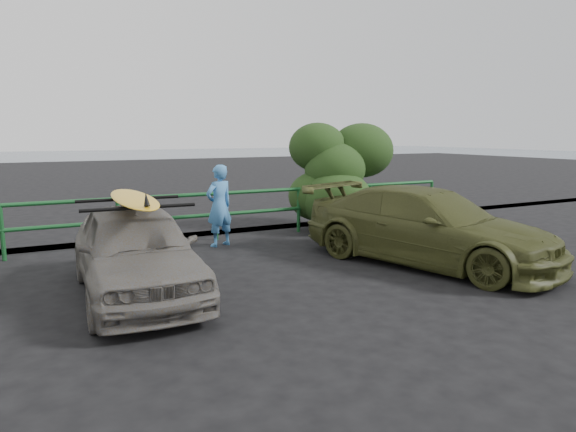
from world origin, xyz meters
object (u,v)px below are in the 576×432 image
object	(u,v)px
man	(219,206)
surfboard	(133,199)
guardrail	(169,219)
sedan	(136,250)
olive_vehicle	(428,226)

from	to	relation	value
man	surfboard	bearing A→B (deg)	32.64
guardrail	sedan	world-z (taller)	sedan
guardrail	surfboard	distance (m)	3.46
olive_vehicle	surfboard	xyz separation A→B (m)	(-4.89, 0.48, 0.72)
guardrail	surfboard	size ratio (longest dim) A/B	5.48
guardrail	surfboard	world-z (taller)	surfboard
olive_vehicle	sedan	bearing A→B (deg)	155.21
olive_vehicle	surfboard	bearing A→B (deg)	155.21
surfboard	olive_vehicle	bearing A→B (deg)	-3.64
olive_vehicle	man	bearing A→B (deg)	113.51
olive_vehicle	man	size ratio (longest dim) A/B	2.76
olive_vehicle	surfboard	size ratio (longest dim) A/B	1.78
sedan	surfboard	size ratio (longest dim) A/B	1.48
surfboard	man	bearing A→B (deg)	51.86
sedan	man	size ratio (longest dim) A/B	2.30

